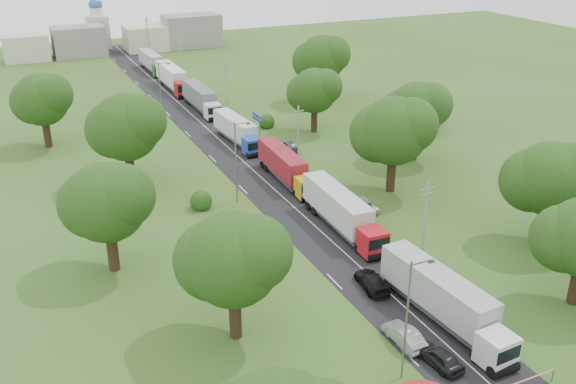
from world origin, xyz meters
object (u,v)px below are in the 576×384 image
truck_0 (444,299)px  car_lane_mid (404,336)px  car_lane_front (439,357)px  info_sign (256,121)px

truck_0 → car_lane_mid: size_ratio=3.47×
truck_0 → car_lane_front: size_ratio=3.59×
truck_0 → car_lane_mid: 5.02m
car_lane_mid → car_lane_front: bearing=103.4°
car_lane_front → car_lane_mid: bearing=-81.8°
info_sign → car_lane_front: info_sign is taller
info_sign → car_lane_mid: info_sign is taller
info_sign → car_lane_mid: bearing=-99.0°
info_sign → car_lane_mid: size_ratio=0.93×
truck_0 → car_lane_mid: truck_0 is taller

